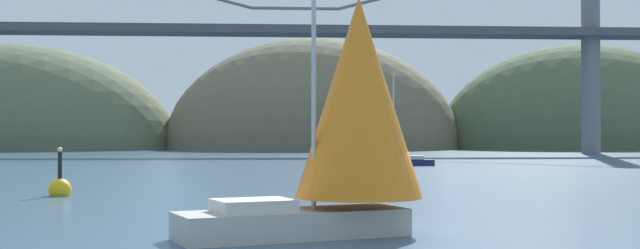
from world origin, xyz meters
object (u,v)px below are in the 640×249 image
Objects in this scene: sailboat_red_spinnaker at (372,122)px; channel_buoy at (60,188)px; sailboat_orange_sail at (350,112)px; sailboat_scarlet_sail at (380,122)px.

channel_buoy is (-18.76, -25.36, -3.61)m from sailboat_red_spinnaker.
sailboat_red_spinnaker is at bearing 53.51° from channel_buoy.
sailboat_red_spinnaker is 0.98× the size of sailboat_orange_sail.
sailboat_red_spinnaker is 11.13m from sailboat_scarlet_sail.
channel_buoy is at bearing -120.00° from sailboat_scarlet_sail.
channel_buoy is at bearing 128.50° from sailboat_orange_sail.
sailboat_scarlet_sail reaches higher than sailboat_red_spinnaker.
sailboat_scarlet_sail is 42.06m from channel_buoy.
channel_buoy is at bearing -126.49° from sailboat_red_spinnaker.
sailboat_orange_sail reaches higher than channel_buoy.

